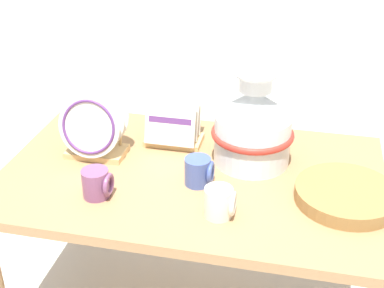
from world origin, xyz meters
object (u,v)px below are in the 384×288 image
object	(u,v)px
ceramic_vase	(253,124)
dish_rack_round_plates	(94,131)
wicker_charger_stack	(346,195)
dish_rack_square_plates	(174,126)
mug_plum_glaze	(97,183)
mug_cobalt_glaze	(199,171)
mug_cream_glaze	(220,202)

from	to	relation	value
ceramic_vase	dish_rack_round_plates	world-z (taller)	ceramic_vase
dish_rack_round_plates	wicker_charger_stack	size ratio (longest dim) A/B	0.76
ceramic_vase	dish_rack_square_plates	distance (m)	0.32
mug_plum_glaze	mug_cobalt_glaze	xyz separation A→B (m)	(0.30, 0.14, 0.00)
ceramic_vase	dish_rack_square_plates	size ratio (longest dim) A/B	1.68
dish_rack_round_plates	wicker_charger_stack	world-z (taller)	dish_rack_round_plates
dish_rack_round_plates	mug_cobalt_glaze	distance (m)	0.41
mug_cream_glaze	wicker_charger_stack	bearing A→B (deg)	23.41
ceramic_vase	wicker_charger_stack	bearing A→B (deg)	-29.46
dish_rack_square_plates	wicker_charger_stack	xyz separation A→B (m)	(0.62, -0.25, -0.05)
wicker_charger_stack	mug_cobalt_glaze	world-z (taller)	mug_cobalt_glaze
dish_rack_round_plates	mug_cobalt_glaze	world-z (taller)	dish_rack_round_plates
mug_cobalt_glaze	mug_cream_glaze	bearing A→B (deg)	-58.41
dish_rack_round_plates	ceramic_vase	bearing A→B (deg)	8.62
mug_plum_glaze	dish_rack_round_plates	bearing A→B (deg)	112.91
mug_cream_glaze	mug_cobalt_glaze	xyz separation A→B (m)	(-0.10, 0.16, 0.00)
ceramic_vase	mug_cream_glaze	size ratio (longest dim) A/B	3.74
mug_cream_glaze	mug_plum_glaze	bearing A→B (deg)	177.56
ceramic_vase	mug_plum_glaze	xyz separation A→B (m)	(-0.44, -0.32, -0.10)
mug_cobalt_glaze	dish_rack_square_plates	bearing A→B (deg)	120.29
dish_rack_square_plates	mug_cream_glaze	world-z (taller)	dish_rack_square_plates
wicker_charger_stack	mug_cobalt_glaze	xyz separation A→B (m)	(-0.47, -0.00, 0.02)
ceramic_vase	mug_cream_glaze	distance (m)	0.36
dish_rack_square_plates	mug_cream_glaze	distance (m)	0.48
dish_rack_square_plates	mug_plum_glaze	distance (m)	0.42
ceramic_vase	wicker_charger_stack	size ratio (longest dim) A/B	1.10
dish_rack_round_plates	dish_rack_square_plates	xyz separation A→B (m)	(0.25, 0.16, -0.03)
dish_rack_round_plates	dish_rack_square_plates	size ratio (longest dim) A/B	1.17
wicker_charger_stack	mug_plum_glaze	size ratio (longest dim) A/B	3.41
wicker_charger_stack	mug_plum_glaze	world-z (taller)	mug_plum_glaze
dish_rack_round_plates	mug_plum_glaze	world-z (taller)	dish_rack_round_plates
dish_rack_round_plates	mug_cobalt_glaze	xyz separation A→B (m)	(0.40, -0.10, -0.05)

